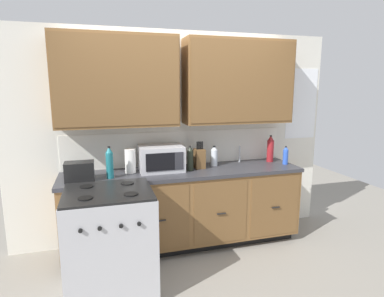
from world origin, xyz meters
name	(u,v)px	position (x,y,z in m)	size (l,w,h in m)	color
ground_plane	(192,257)	(0.00, 0.00, 0.00)	(8.00, 8.00, 0.00)	gray
wall_unit	(180,103)	(0.00, 0.50, 1.64)	(3.84, 0.40, 2.45)	silver
counter_run	(185,207)	(0.00, 0.30, 0.46)	(2.67, 0.64, 0.90)	black
stove_range	(110,241)	(-0.85, -0.33, 0.47)	(0.76, 0.68, 0.95)	#B7B7BC
microwave	(161,158)	(-0.25, 0.37, 1.04)	(0.48, 0.37, 0.28)	#B7B7BC
toaster	(80,171)	(-1.10, 0.20, 1.00)	(0.28, 0.18, 0.19)	black
knife_block	(199,158)	(0.20, 0.36, 1.02)	(0.11, 0.14, 0.31)	brown
sink_faucet	(240,154)	(0.77, 0.51, 1.00)	(0.02, 0.02, 0.20)	#B2B5BA
paper_towel_roll	(130,161)	(-0.58, 0.37, 1.03)	(0.12, 0.12, 0.26)	white
bottle_teal	(110,163)	(-0.81, 0.21, 1.06)	(0.07, 0.07, 0.33)	#1E707A
bottle_blue	(286,155)	(1.25, 0.24, 1.01)	(0.06, 0.06, 0.22)	blue
bottle_clear	(214,156)	(0.39, 0.41, 1.02)	(0.08, 0.08, 0.24)	silver
bottle_red	(270,149)	(1.14, 0.42, 1.06)	(0.08, 0.08, 0.33)	maroon
bottle_dark	(190,159)	(0.06, 0.27, 1.04)	(0.07, 0.07, 0.28)	black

